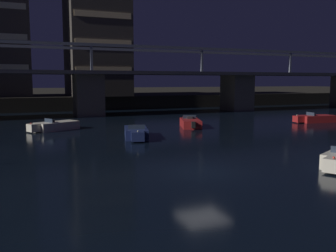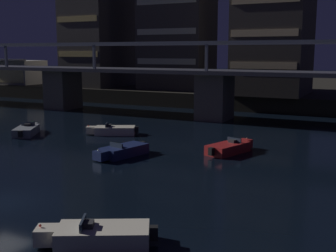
{
  "view_description": "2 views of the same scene",
  "coord_description": "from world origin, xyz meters",
  "views": [
    {
      "loc": [
        -8.63,
        -16.56,
        4.66
      ],
      "look_at": [
        2.77,
        11.64,
        0.93
      ],
      "focal_mm": 39.28,
      "sensor_mm": 36.0,
      "label": 1
    },
    {
      "loc": [
        18.33,
        -16.25,
        8.12
      ],
      "look_at": [
        1.65,
        17.38,
        1.75
      ],
      "focal_mm": 46.53,
      "sensor_mm": 36.0,
      "label": 2
    }
  ],
  "objects": [
    {
      "name": "speedboat_far_left",
      "position": [
        0.16,
        12.21,
        0.41
      ],
      "size": [
        2.69,
        5.2,
        1.16
      ],
      "color": "#19234C",
      "rests_on": "ground"
    },
    {
      "name": "ground_plane",
      "position": [
        0.0,
        0.0,
        0.0
      ],
      "size": [
        400.0,
        400.0,
        0.0
      ],
      "primitive_type": "plane",
      "color": "black"
    },
    {
      "name": "speedboat_mid_center",
      "position": [
        -13.33,
        15.79,
        0.41
      ],
      "size": [
        3.59,
        4.87,
        1.16
      ],
      "color": "gray",
      "rests_on": "ground"
    },
    {
      "name": "tower_west_tall",
      "position": [
        -12.09,
        48.3,
        13.66
      ],
      "size": [
        10.85,
        8.14,
        23.22
      ],
      "color": "#423D38",
      "rests_on": "far_riverbank"
    },
    {
      "name": "speedboat_near_right",
      "position": [
        7.89,
        -1.9,
        0.41
      ],
      "size": [
        4.91,
        3.48,
        1.16
      ],
      "color": "beige",
      "rests_on": "ground"
    },
    {
      "name": "far_riverbank",
      "position": [
        0.0,
        81.47,
        1.1
      ],
      "size": [
        240.0,
        80.0,
        2.2
      ],
      "primitive_type": "cube",
      "color": "black",
      "rests_on": "ground"
    },
    {
      "name": "tower_west_low",
      "position": [
        -27.18,
        49.1,
        16.42
      ],
      "size": [
        8.61,
        14.09,
        28.75
      ],
      "color": "#423D38",
      "rests_on": "far_riverbank"
    },
    {
      "name": "speedboat_mid_right",
      "position": [
        -5.62,
        19.62,
        0.41
      ],
      "size": [
        4.95,
        3.39,
        1.16
      ],
      "color": "beige",
      "rests_on": "ground"
    },
    {
      "name": "river_bridge",
      "position": [
        -0.0,
        33.46,
        4.15
      ],
      "size": [
        99.55,
        6.4,
        9.38
      ],
      "color": "#605B51",
      "rests_on": "ground"
    },
    {
      "name": "speedboat_near_left",
      "position": [
        7.41,
        17.09,
        0.41
      ],
      "size": [
        2.93,
        5.14,
        1.16
      ],
      "color": "maroon",
      "rests_on": "ground"
    },
    {
      "name": "tower_central",
      "position": [
        3.87,
        46.71,
        12.83
      ],
      "size": [
        9.58,
        11.79,
        21.57
      ],
      "color": "#38332D",
      "rests_on": "far_riverbank"
    },
    {
      "name": "waterfront_pavilion",
      "position": [
        -45.41,
        45.37,
        4.44
      ],
      "size": [
        12.4,
        7.4,
        4.7
      ],
      "color": "#B2AD9E",
      "rests_on": "far_riverbank"
    }
  ]
}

